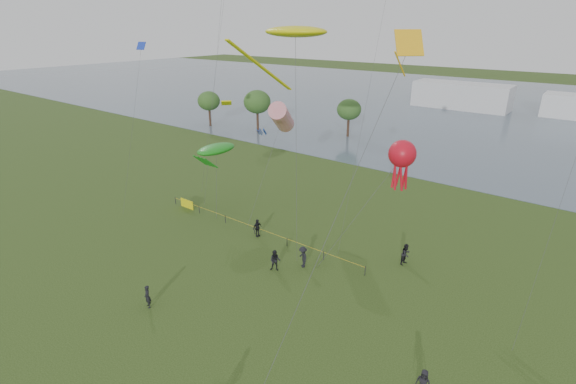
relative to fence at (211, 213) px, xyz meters
The scene contains 16 objects.
ground_plane 20.68m from the fence, 46.92° to the right, with size 400.00×400.00×0.00m, color #233812.
lake 86.07m from the fence, 80.56° to the left, with size 400.00×120.00×0.08m, color slate.
pavilion_left 79.97m from the fence, 88.48° to the left, with size 22.00×8.00×6.00m, color silver.
trees 38.77m from the fence, 121.08° to the left, with size 30.72×13.57×7.86m.
fence is the anchor object (origin of this frame).
spectator_a 12.43m from the fence, 17.97° to the right, with size 0.90×0.70×1.85m, color black.
spectator_b 13.48m from the fence, ahead, with size 1.21×0.70×1.88m, color black.
spectator_c 6.68m from the fence, ahead, with size 1.05×0.44×1.79m, color black.
spectator_d 27.55m from the fence, 18.29° to the right, with size 0.80×0.52×1.64m, color black.
spectator_f 15.19m from the fence, 60.13° to the right, with size 0.64×0.42×1.75m, color black.
spectator_g 20.34m from the fence, 10.40° to the left, with size 0.92×0.71×1.88m, color black.
kite_stingray 20.43m from the fence, ahead, with size 5.60×10.23×18.94m.
kite_windsock 12.59m from the fence, 66.50° to the left, with size 4.34×9.89×11.80m.
kite_creature 6.72m from the fence, 114.24° to the left, with size 2.96×4.88×7.32m.
kite_octopus 21.22m from the fence, ahead, with size 5.69×5.62×10.78m.
kite_delta 28.09m from the fence, 15.00° to the right, with size 2.27×13.52×18.81m.
Camera 1 is at (16.60, -11.76, 19.03)m, focal length 26.00 mm.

